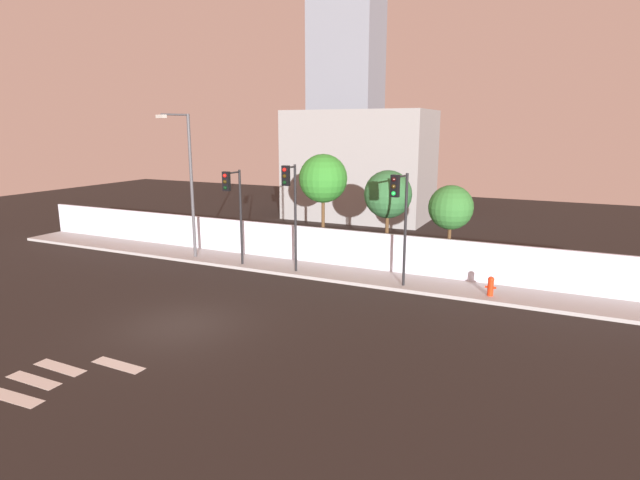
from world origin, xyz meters
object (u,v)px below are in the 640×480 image
at_px(fire_hydrant, 491,285).
at_px(roadside_tree_midright, 451,208).
at_px(traffic_light_center, 400,206).
at_px(traffic_light_right, 290,196).
at_px(traffic_light_left, 233,197).
at_px(roadside_tree_leftmost, 323,179).
at_px(roadside_tree_midleft, 388,195).
at_px(street_lamp_curbside, 188,176).

xyz_separation_m(fire_hydrant, roadside_tree_midright, (-2.41, 3.30, 2.58)).
relative_size(traffic_light_center, traffic_light_right, 0.96).
relative_size(traffic_light_left, roadside_tree_midright, 1.12).
bearing_deg(roadside_tree_leftmost, traffic_light_right, -87.66).
bearing_deg(traffic_light_right, roadside_tree_leftmost, 92.34).
distance_m(traffic_light_center, roadside_tree_midleft, 4.36).
xyz_separation_m(traffic_light_left, traffic_light_right, (3.01, 0.21, 0.21)).
relative_size(traffic_light_right, roadside_tree_midleft, 1.05).
relative_size(traffic_light_center, roadside_tree_midright, 1.15).
bearing_deg(roadside_tree_midleft, roadside_tree_midright, 0.00).
height_order(traffic_light_center, roadside_tree_leftmost, roadside_tree_leftmost).
bearing_deg(traffic_light_center, roadside_tree_midleft, 114.46).
bearing_deg(traffic_light_left, traffic_light_center, 0.82).
distance_m(roadside_tree_midleft, roadside_tree_midright, 3.15).
bearing_deg(traffic_light_right, roadside_tree_midright, 30.75).
bearing_deg(traffic_light_right, traffic_light_left, -176.06).
bearing_deg(roadside_tree_leftmost, fire_hydrant, -19.98).
bearing_deg(roadside_tree_midright, traffic_light_right, -149.25).
distance_m(traffic_light_right, roadside_tree_midright, 7.60).
bearing_deg(roadside_tree_midleft, fire_hydrant, -30.84).
bearing_deg(street_lamp_curbside, roadside_tree_leftmost, 29.62).
bearing_deg(traffic_light_right, street_lamp_curbside, 176.01).
bearing_deg(roadside_tree_midright, traffic_light_center, -108.34).
xyz_separation_m(traffic_light_right, roadside_tree_midleft, (3.39, 3.87, -0.19)).
relative_size(traffic_light_left, traffic_light_right, 0.93).
relative_size(traffic_light_right, roadside_tree_leftmost, 0.91).
bearing_deg(traffic_light_center, traffic_light_right, 179.01).
bearing_deg(traffic_light_center, roadside_tree_leftmost, 143.49).
bearing_deg(fire_hydrant, traffic_light_right, -176.33).
distance_m(traffic_light_center, roadside_tree_leftmost, 6.69).
height_order(traffic_light_center, street_lamp_curbside, street_lamp_curbside).
height_order(traffic_light_left, street_lamp_curbside, street_lamp_curbside).
xyz_separation_m(traffic_light_left, street_lamp_curbside, (-3.20, 0.64, 0.85)).
height_order(traffic_light_right, roadside_tree_midleft, traffic_light_right).
bearing_deg(roadside_tree_leftmost, traffic_light_left, -124.93).
relative_size(traffic_light_center, fire_hydrant, 6.00).
height_order(traffic_light_center, fire_hydrant, traffic_light_center).
distance_m(traffic_light_left, roadside_tree_midleft, 7.59).
bearing_deg(roadside_tree_leftmost, roadside_tree_midright, 0.00).
distance_m(traffic_light_center, street_lamp_curbside, 11.44).
bearing_deg(traffic_light_left, fire_hydrant, 3.74).
xyz_separation_m(street_lamp_curbside, roadside_tree_midleft, (9.60, 3.44, -0.84)).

